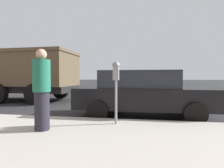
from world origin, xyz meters
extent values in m
plane|color=#2B2B2D|center=(0.00, 0.00, 0.00)|extent=(220.00, 220.00, 0.00)
cylinder|color=gray|center=(-2.75, 0.91, 0.71)|extent=(0.06, 0.06, 1.10)
cube|color=gray|center=(-2.75, 0.91, 1.43)|extent=(0.20, 0.14, 0.34)
sphere|color=gray|center=(-2.75, 0.91, 1.63)|extent=(0.19, 0.19, 0.19)
cube|color=gold|center=(-2.64, 0.91, 1.39)|extent=(0.01, 0.11, 0.12)
cube|color=black|center=(-2.64, 0.91, 1.51)|extent=(0.01, 0.10, 0.08)
cube|color=black|center=(-1.06, 0.19, 0.65)|extent=(1.84, 4.49, 0.66)
cube|color=#232833|center=(-1.06, 0.37, 1.27)|extent=(1.62, 2.52, 0.57)
cylinder|color=black|center=(-0.14, -1.20, 0.32)|extent=(0.22, 0.64, 0.64)
cylinder|color=black|center=(-1.97, -1.20, 0.32)|extent=(0.22, 0.64, 0.64)
cylinder|color=black|center=(-0.15, 1.59, 0.32)|extent=(0.22, 0.64, 0.64)
cylinder|color=black|center=(-1.98, 1.58, 0.32)|extent=(0.22, 0.64, 0.64)
cube|color=black|center=(2.07, 8.30, 0.70)|extent=(2.46, 8.55, 0.35)
cube|color=brown|center=(2.03, 6.69, 1.75)|extent=(2.77, 5.33, 1.76)
cube|color=brown|center=(2.03, 6.69, 2.71)|extent=(2.87, 5.43, 0.16)
cylinder|color=black|center=(3.37, 7.42, 0.52)|extent=(0.33, 1.05, 1.04)
cylinder|color=black|center=(0.68, 5.36, 0.52)|extent=(0.33, 1.05, 1.04)
cylinder|color=black|center=(3.31, 5.30, 0.52)|extent=(0.33, 1.05, 1.04)
cylinder|color=#23232D|center=(-3.53, 2.47, 0.58)|extent=(0.32, 0.32, 0.85)
cylinder|color=#1E6B51|center=(-3.53, 2.47, 1.36)|extent=(0.38, 0.38, 0.71)
sphere|color=tan|center=(-3.53, 2.47, 1.84)|extent=(0.23, 0.23, 0.23)
sphere|color=tan|center=(-3.43, 2.44, 1.84)|extent=(0.07, 0.07, 0.07)
camera|label=1|loc=(-7.09, 0.32, 1.32)|focal=28.00mm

